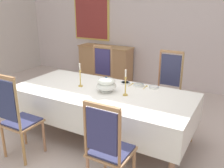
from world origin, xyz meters
The scene contains 18 objects.
ground centered at (0.00, 0.00, -0.02)m, with size 8.13×5.88×0.04m, color #C2B0A9.
back_wall centered at (0.00, 2.98, 1.61)m, with size 8.13×0.08×3.22m, color beige.
dining_table centered at (0.00, 0.13, 0.68)m, with size 2.69×1.21×0.75m.
tablecloth centered at (0.00, 0.13, 0.65)m, with size 2.71×1.23×0.42m.
chair_south_a centered at (-0.67, -0.88, 0.60)m, with size 0.44×0.42×1.19m.
chair_north_a centered at (-0.67, 1.15, 0.60)m, with size 0.44×0.42×1.20m.
chair_south_b centered at (0.69, -0.87, 0.58)m, with size 0.44×0.42×1.11m.
chair_north_b centered at (0.69, 1.15, 0.61)m, with size 0.44×0.42×1.23m.
soup_tureen centered at (0.08, 0.13, 0.87)m, with size 0.29×0.29×0.23m.
candlestick_west centered at (-0.39, 0.13, 0.90)m, with size 0.07×0.07×0.37m.
candlestick_east centered at (0.39, 0.13, 0.91)m, with size 0.07×0.07×0.38m.
bowl_near_left centered at (0.16, 0.59, 0.77)m, with size 0.15×0.15×0.03m.
bowl_near_right centered at (0.40, 0.59, 0.77)m, with size 0.16×0.16×0.03m.
bowl_far_left centered at (0.63, 0.62, 0.77)m, with size 0.15×0.15×0.03m.
spoon_primary centered at (0.27, 0.62, 0.76)m, with size 0.03×0.18×0.01m.
spoon_secondary centered at (0.51, 0.62, 0.76)m, with size 0.03×0.18×0.01m.
sideboard centered at (-1.43, 2.66, 0.45)m, with size 1.44×0.48×0.90m.
framed_painting centered at (-2.01, 2.92, 1.74)m, with size 1.08×0.05×1.49m.
Camera 1 is at (1.81, -2.79, 2.03)m, focal length 39.55 mm.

